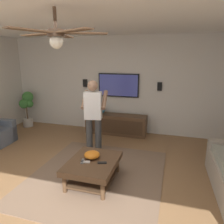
{
  "coord_description": "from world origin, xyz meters",
  "views": [
    {
      "loc": [
        -2.76,
        -1.54,
        2.1
      ],
      "look_at": [
        1.39,
        -0.31,
        0.98
      ],
      "focal_mm": 34.0,
      "sensor_mm": 36.0,
      "label": 1
    }
  ],
  "objects": [
    {
      "name": "wall_speaker_left",
      "position": [
        2.98,
        -1.16,
        1.35
      ],
      "size": [
        0.06,
        0.12,
        0.22
      ],
      "primitive_type": "cube",
      "color": "black"
    },
    {
      "name": "remote_black",
      "position": [
        0.24,
        -0.48,
        0.41
      ],
      "size": [
        0.09,
        0.16,
        0.02
      ],
      "primitive_type": "cube",
      "rotation": [
        0.0,
        0.0,
        5.05
      ],
      "color": "black",
      "rests_on": "coffee_table"
    },
    {
      "name": "tv",
      "position": [
        2.97,
        -0.03,
        1.34
      ],
      "size": [
        0.05,
        1.16,
        0.65
      ],
      "rotation": [
        0.0,
        0.0,
        3.14
      ],
      "color": "black"
    },
    {
      "name": "remote_grey",
      "position": [
        0.19,
        -0.15,
        0.41
      ],
      "size": [
        0.16,
        0.08,
        0.02
      ],
      "primitive_type": "cube",
      "rotation": [
        0.0,
        0.0,
        0.24
      ],
      "color": "slate",
      "rests_on": "coffee_table"
    },
    {
      "name": "wall_speaker_right",
      "position": [
        2.98,
        0.99,
        1.37
      ],
      "size": [
        0.06,
        0.12,
        0.22
      ],
      "primitive_type": "cube",
      "color": "black"
    },
    {
      "name": "area_rug",
      "position": [
        0.49,
        -0.29,
        0.01
      ],
      "size": [
        2.6,
        2.32,
        0.01
      ],
      "primitive_type": "cube",
      "color": "#7A604C",
      "rests_on": "ground"
    },
    {
      "name": "bowl",
      "position": [
        0.37,
        -0.25,
        0.46
      ],
      "size": [
        0.27,
        0.27,
        0.12
      ],
      "primitive_type": "ellipsoid",
      "color": "orange",
      "rests_on": "coffee_table"
    },
    {
      "name": "potted_plant_tall",
      "position": [
        2.6,
        2.78,
        0.66
      ],
      "size": [
        0.46,
        0.38,
        1.08
      ],
      "color": "#B7B2A8",
      "rests_on": "ground"
    },
    {
      "name": "media_console",
      "position": [
        2.73,
        -0.03,
        0.28
      ],
      "size": [
        0.45,
        1.7,
        0.55
      ],
      "rotation": [
        0.0,
        0.0,
        3.14
      ],
      "color": "#513823",
      "rests_on": "ground"
    },
    {
      "name": "coffee_table",
      "position": [
        0.29,
        -0.29,
        0.3
      ],
      "size": [
        1.0,
        0.8,
        0.4
      ],
      "color": "#513823",
      "rests_on": "ground"
    },
    {
      "name": "ground_plane",
      "position": [
        0.0,
        0.0,
        0.0
      ],
      "size": [
        7.76,
        7.76,
        0.0
      ],
      "primitive_type": "plane",
      "color": "olive"
    },
    {
      "name": "remote_white",
      "position": [
        0.19,
        -0.2,
        0.41
      ],
      "size": [
        0.07,
        0.16,
        0.02
      ],
      "primitive_type": "cube",
      "rotation": [
        0.0,
        0.0,
        4.91
      ],
      "color": "white",
      "rests_on": "coffee_table"
    },
    {
      "name": "ceiling_slab",
      "position": [
        0.0,
        0.0,
        2.72
      ],
      "size": [
        6.22,
        6.67,
        0.1
      ],
      "primitive_type": "cube",
      "color": "white"
    },
    {
      "name": "ceiling_fan",
      "position": [
        -0.44,
        -0.18,
        2.35
      ],
      "size": [
        1.19,
        1.16,
        0.46
      ],
      "color": "#4C3828"
    },
    {
      "name": "wall_back_tv",
      "position": [
        3.06,
        0.0,
        1.34
      ],
      "size": [
        0.1,
        6.67,
        2.67
      ],
      "primitive_type": "cube",
      "color": "silver",
      "rests_on": "ground"
    },
    {
      "name": "person_standing",
      "position": [
        1.34,
        0.09,
        0.93
      ],
      "size": [
        0.6,
        0.6,
        1.64
      ],
      "rotation": [
        0.0,
        0.0,
        0.17
      ],
      "color": "#3F3F3F",
      "rests_on": "ground"
    },
    {
      "name": "vase_round",
      "position": [
        2.77,
        0.41,
        0.66
      ],
      "size": [
        0.22,
        0.22,
        0.22
      ],
      "primitive_type": "sphere",
      "color": "teal",
      "rests_on": "media_console"
    }
  ]
}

